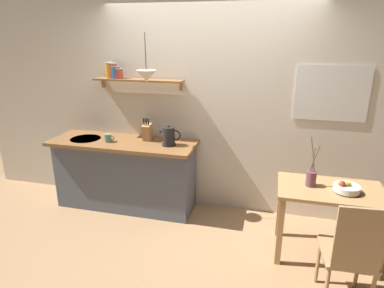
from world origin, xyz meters
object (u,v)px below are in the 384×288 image
pendant_lamp (146,76)px  fruit_bowl (346,188)px  dining_chair_near (351,252)px  knife_block (147,132)px  dining_table (329,201)px  electric_kettle (169,136)px  coffee_mug_by_sink (108,138)px  twig_vase (311,178)px

pendant_lamp → fruit_bowl: bearing=-10.8°
dining_chair_near → knife_block: 2.55m
dining_table → fruit_bowl: fruit_bowl is taller
knife_block → pendant_lamp: size_ratio=0.55×
electric_kettle → coffee_mug_by_sink: size_ratio=2.01×
dining_table → dining_chair_near: size_ratio=1.01×
dining_chair_near → fruit_bowl: (0.03, 0.64, 0.26)m
dining_table → electric_kettle: 1.87m
fruit_bowl → knife_block: 2.30m
dining_table → twig_vase: 0.29m
twig_vase → pendant_lamp: bearing=169.2°
twig_vase → fruit_bowl: bearing=-11.0°
fruit_bowl → twig_vase: (-0.31, 0.06, 0.04)m
twig_vase → knife_block: size_ratio=1.72×
twig_vase → pendant_lamp: 2.04m
fruit_bowl → pendant_lamp: (-2.12, 0.40, 0.92)m
twig_vase → dining_chair_near: bearing=-68.5°
dining_chair_near → coffee_mug_by_sink: size_ratio=7.71×
dining_chair_near → dining_table: bearing=97.1°
knife_block → coffee_mug_by_sink: (-0.44, -0.18, -0.06)m
dining_chair_near → fruit_bowl: 0.69m
dining_table → knife_block: 2.20m
coffee_mug_by_sink → knife_block: bearing=21.9°
dining_chair_near → pendant_lamp: pendant_lamp is taller
coffee_mug_by_sink → electric_kettle: bearing=4.5°
dining_chair_near → twig_vase: twig_vase is taller
coffee_mug_by_sink → pendant_lamp: bearing=-1.1°
dining_chair_near → electric_kettle: size_ratio=3.83×
electric_kettle → knife_block: bearing=159.7°
fruit_bowl → pendant_lamp: 2.34m
coffee_mug_by_sink → dining_table: bearing=-8.4°
coffee_mug_by_sink → dining_chair_near: bearing=-22.0°
dining_table → knife_block: knife_block is taller
knife_block → fruit_bowl: bearing=-15.0°
fruit_bowl → electric_kettle: (-1.89, 0.47, 0.22)m
dining_chair_near → coffee_mug_by_sink: (-2.62, 1.06, 0.41)m
dining_table → pendant_lamp: (-2.00, 0.36, 1.10)m
fruit_bowl → pendant_lamp: pendant_lamp is taller
twig_vase → knife_block: twig_vase is taller
dining_chair_near → electric_kettle: bearing=149.0°
dining_table → fruit_bowl: bearing=-19.0°
dining_table → fruit_bowl: 0.22m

